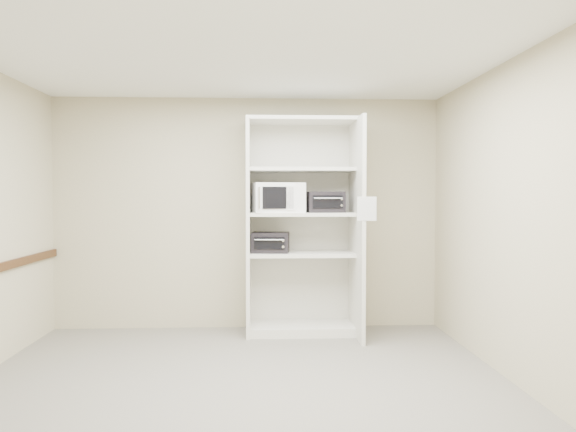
{
  "coord_description": "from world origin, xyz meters",
  "views": [
    {
      "loc": [
        0.16,
        -4.62,
        1.55
      ],
      "look_at": [
        0.45,
        1.29,
        1.34
      ],
      "focal_mm": 35.0,
      "sensor_mm": 36.0,
      "label": 1
    }
  ],
  "objects_px": {
    "microwave": "(278,198)",
    "toaster_oven_lower": "(271,242)",
    "shelving_unit": "(306,233)",
    "toaster_oven_upper": "(325,202)"
  },
  "relations": [
    {
      "from": "microwave",
      "to": "toaster_oven_lower",
      "type": "relative_size",
      "value": 1.36
    },
    {
      "from": "microwave",
      "to": "toaster_oven_lower",
      "type": "distance_m",
      "value": 0.51
    },
    {
      "from": "microwave",
      "to": "toaster_oven_upper",
      "type": "height_order",
      "value": "microwave"
    },
    {
      "from": "microwave",
      "to": "toaster_oven_lower",
      "type": "height_order",
      "value": "microwave"
    },
    {
      "from": "microwave",
      "to": "toaster_oven_lower",
      "type": "bearing_deg",
      "value": 161.42
    },
    {
      "from": "toaster_oven_upper",
      "to": "shelving_unit",
      "type": "bearing_deg",
      "value": 162.92
    },
    {
      "from": "shelving_unit",
      "to": "microwave",
      "type": "distance_m",
      "value": 0.51
    },
    {
      "from": "microwave",
      "to": "toaster_oven_lower",
      "type": "xyz_separation_m",
      "value": [
        -0.08,
        0.02,
        -0.5
      ]
    },
    {
      "from": "shelving_unit",
      "to": "microwave",
      "type": "relative_size",
      "value": 4.38
    },
    {
      "from": "shelving_unit",
      "to": "microwave",
      "type": "bearing_deg",
      "value": -171.6
    }
  ]
}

